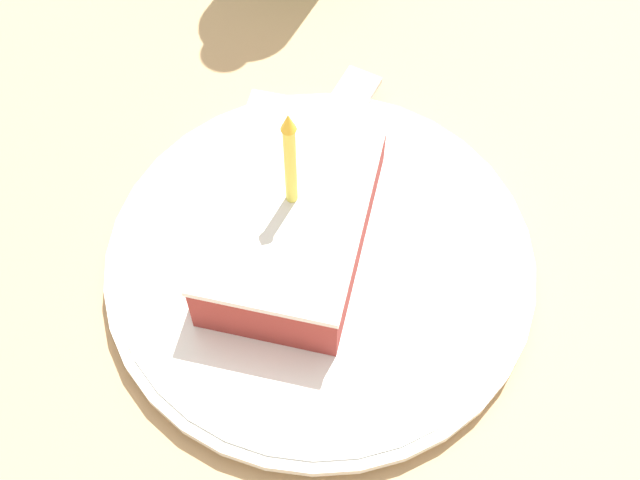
% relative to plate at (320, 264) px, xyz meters
% --- Properties ---
extents(ground_plane, '(2.40, 2.40, 0.04)m').
position_rel_plate_xyz_m(ground_plane, '(0.03, 0.01, -0.03)').
color(ground_plane, tan).
rests_on(ground_plane, ground).
extents(plate, '(0.25, 0.25, 0.02)m').
position_rel_plate_xyz_m(plate, '(0.00, 0.00, 0.00)').
color(plate, white).
rests_on(plate, ground_plane).
extents(cake_slice, '(0.08, 0.14, 0.12)m').
position_rel_plate_xyz_m(cake_slice, '(0.02, -0.01, 0.03)').
color(cake_slice, '#99332D').
rests_on(cake_slice, plate).
extents(fork, '(0.07, 0.20, 0.00)m').
position_rel_plate_xyz_m(fork, '(0.02, -0.06, 0.01)').
color(fork, silver).
rests_on(fork, plate).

